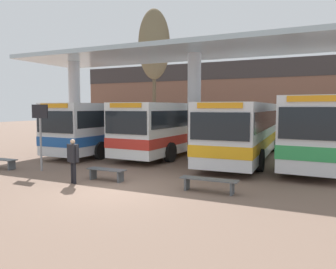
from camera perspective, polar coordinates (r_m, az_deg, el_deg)
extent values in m
plane|color=#755B4C|center=(11.52, -8.79, -9.51)|extent=(100.00, 100.00, 0.00)
cube|color=brown|center=(34.23, 14.51, 6.19)|extent=(40.00, 0.50, 7.56)
cube|color=#332D2D|center=(34.43, 14.61, 10.97)|extent=(40.00, 0.58, 1.81)
cylinder|color=silver|center=(22.15, -15.93, 4.67)|extent=(0.72, 0.72, 5.74)
cylinder|color=silver|center=(17.89, 4.57, 4.86)|extent=(0.72, 0.72, 5.74)
cube|color=#9EB2BC|center=(18.14, 4.64, 14.34)|extent=(21.49, 5.50, 0.24)
cube|color=silver|center=(21.36, -9.24, 1.62)|extent=(2.74, 10.39, 2.74)
cube|color=black|center=(21.34, -9.26, 3.02)|extent=(2.77, 9.97, 0.88)
cube|color=#1E519E|center=(21.40, -9.22, -0.02)|extent=(2.78, 10.43, 0.49)
cube|color=black|center=(17.36, -19.20, 2.07)|extent=(2.35, 0.10, 1.10)
cube|color=orange|center=(17.34, -19.27, 4.77)|extent=(1.79, 0.08, 0.22)
cylinder|color=black|center=(19.80, -17.59, -2.26)|extent=(0.30, 0.98, 0.98)
cylinder|color=black|center=(18.14, -11.73, -2.76)|extent=(0.30, 0.98, 0.98)
cylinder|color=black|center=(24.51, -7.81, -0.77)|extent=(0.30, 0.98, 0.98)
cylinder|color=black|center=(23.19, -2.56, -1.05)|extent=(0.30, 0.98, 0.98)
cube|color=white|center=(20.39, 1.64, 1.58)|extent=(3.07, 11.23, 2.73)
cube|color=black|center=(20.37, 1.64, 3.03)|extent=(3.09, 10.79, 0.87)
cube|color=red|center=(20.44, 1.64, -0.14)|extent=(3.11, 11.27, 0.49)
cube|color=black|center=(15.55, -7.44, 2.06)|extent=(2.34, 0.17, 1.09)
cube|color=orange|center=(15.54, -7.47, 5.07)|extent=(1.78, 0.14, 0.22)
cylinder|color=black|center=(18.17, -6.78, -2.59)|extent=(0.33, 1.05, 1.03)
cylinder|color=black|center=(16.87, 0.36, -3.12)|extent=(0.33, 1.05, 1.03)
cylinder|color=black|center=(23.78, 2.12, -0.83)|extent=(0.33, 1.05, 1.03)
cylinder|color=black|center=(22.81, 7.88, -1.11)|extent=(0.33, 1.05, 1.03)
cube|color=silver|center=(18.79, 13.50, 1.13)|extent=(2.91, 12.23, 2.72)
cube|color=black|center=(18.77, 13.53, 2.70)|extent=(2.94, 11.74, 0.87)
cube|color=orange|center=(18.84, 13.46, -0.73)|extent=(2.95, 12.27, 0.49)
cube|color=black|center=(12.80, 8.89, 1.40)|extent=(2.35, 0.13, 1.09)
cube|color=orange|center=(12.78, 8.94, 5.03)|extent=(1.79, 0.10, 0.22)
cylinder|color=black|center=(15.55, 6.39, -3.89)|extent=(0.31, 1.01, 1.00)
cylinder|color=black|center=(15.02, 15.78, -4.34)|extent=(0.31, 1.01, 1.00)
cylinder|color=black|center=(22.40, 11.67, -1.31)|extent=(0.31, 1.01, 1.00)
cylinder|color=black|center=(22.04, 18.19, -1.55)|extent=(0.31, 1.01, 1.00)
cube|color=silver|center=(18.21, 24.84, 1.11)|extent=(2.95, 11.04, 2.93)
cube|color=black|center=(18.19, 24.90, 2.87)|extent=(2.97, 10.60, 0.94)
cube|color=#2D934C|center=(18.26, 24.77, -0.95)|extent=(2.99, 11.08, 0.53)
cube|color=black|center=(12.71, 23.66, 1.76)|extent=(2.23, 0.17, 1.17)
cube|color=orange|center=(12.70, 23.79, 5.76)|extent=(1.70, 0.13, 0.22)
cylinder|color=black|center=(15.10, 19.40, -4.27)|extent=(0.33, 1.07, 1.06)
cylinder|color=black|center=(21.40, 21.88, -1.76)|extent=(0.33, 1.07, 1.06)
cube|color=#4C5156|center=(16.99, -27.09, -3.85)|extent=(1.73, 0.44, 0.04)
cube|color=#4C5156|center=(16.49, -25.57, -4.85)|extent=(0.07, 0.37, 0.42)
cube|color=#4C5156|center=(12.91, -10.68, -5.99)|extent=(1.59, 0.44, 0.04)
cube|color=#4C5156|center=(13.33, -12.90, -6.69)|extent=(0.07, 0.37, 0.42)
cube|color=#4C5156|center=(12.61, -8.29, -7.28)|extent=(0.07, 0.37, 0.42)
cube|color=#4C5156|center=(11.07, 7.15, -7.73)|extent=(1.97, 0.44, 0.04)
cube|color=#4C5156|center=(11.38, 3.32, -8.55)|extent=(0.07, 0.37, 0.42)
cube|color=#4C5156|center=(10.92, 11.12, -9.21)|extent=(0.07, 0.37, 0.42)
cylinder|color=gray|center=(15.58, -21.26, -1.66)|extent=(0.09, 0.09, 2.35)
cube|color=black|center=(15.49, -21.42, 3.78)|extent=(0.90, 0.06, 0.60)
cylinder|color=black|center=(12.77, -16.32, -6.39)|extent=(0.15, 0.15, 0.80)
cylinder|color=black|center=(12.64, -15.96, -6.49)|extent=(0.15, 0.15, 0.80)
cube|color=black|center=(12.59, -16.22, -3.14)|extent=(0.49, 0.36, 0.67)
sphere|color=tan|center=(12.54, -16.27, -1.20)|extent=(0.18, 0.18, 0.18)
cylinder|color=black|center=(12.81, -16.83, -2.99)|extent=(0.11, 0.11, 0.57)
cylinder|color=black|center=(12.37, -15.60, -3.23)|extent=(0.11, 0.11, 0.57)
cylinder|color=brown|center=(27.19, -2.39, 5.52)|extent=(0.30, 0.30, 6.39)
ellipsoid|color=brown|center=(27.67, -2.43, 15.42)|extent=(2.58, 2.58, 5.68)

